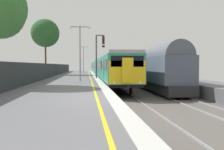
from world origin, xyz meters
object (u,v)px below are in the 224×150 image
at_px(signal_gantry, 99,51).
at_px(background_tree_left, 45,34).
at_px(platform_lamp_mid, 80,48).
at_px(platform_lamp_far, 83,57).
at_px(freight_train_adjacent_track, 128,66).
at_px(commuter_train_at_platform, 101,67).

bearing_deg(signal_gantry, background_tree_left, 125.62).
relative_size(signal_gantry, platform_lamp_mid, 0.97).
xyz_separation_m(platform_lamp_mid, platform_lamp_far, (-0.00, 24.79, 0.04)).
bearing_deg(platform_lamp_mid, freight_train_adjacent_track, 63.43).
relative_size(signal_gantry, platform_lamp_far, 0.95).
bearing_deg(platform_lamp_far, commuter_train_at_platform, -15.72).
distance_m(freight_train_adjacent_track, platform_lamp_far, 12.44).
bearing_deg(background_tree_left, commuter_train_at_platform, 37.67).
distance_m(freight_train_adjacent_track, background_tree_left, 14.71).
height_order(commuter_train_at_platform, platform_lamp_mid, platform_lamp_mid).
distance_m(commuter_train_at_platform, background_tree_left, 13.35).
height_order(freight_train_adjacent_track, platform_lamp_far, platform_lamp_far).
bearing_deg(commuter_train_at_platform, platform_lamp_mid, -98.43).
bearing_deg(freight_train_adjacent_track, platform_lamp_mid, -116.57).
distance_m(commuter_train_at_platform, platform_lamp_mid, 24.13).
bearing_deg(background_tree_left, freight_train_adjacent_track, -5.42).
xyz_separation_m(signal_gantry, platform_lamp_mid, (-2.05, -4.95, -0.05)).
xyz_separation_m(signal_gantry, platform_lamp_far, (-2.05, 19.84, -0.01)).
xyz_separation_m(commuter_train_at_platform, signal_gantry, (-1.48, -18.85, 1.95)).
height_order(signal_gantry, platform_lamp_mid, platform_lamp_mid).
bearing_deg(platform_lamp_far, signal_gantry, -84.11).
relative_size(commuter_train_at_platform, platform_lamp_mid, 11.32).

